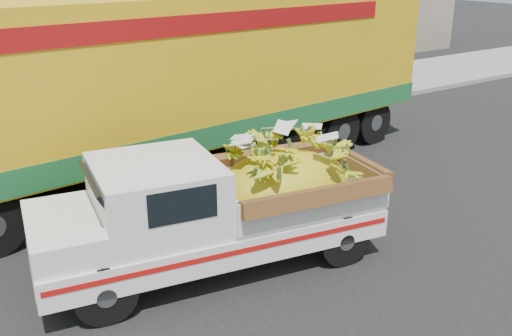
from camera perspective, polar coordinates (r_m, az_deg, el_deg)
ground at (r=8.88m, az=-2.85°, el=-9.91°), size 100.00×100.00×0.00m
curb at (r=14.14m, az=-16.34°, el=1.44°), size 60.00×0.25×0.15m
sidewalk at (r=16.07m, az=-18.77°, el=3.42°), size 60.00×4.00×0.14m
pickup_truck at (r=8.66m, az=-2.09°, el=-3.54°), size 5.37×2.71×1.80m
semi_trailer at (r=11.99m, az=-6.36°, el=8.98°), size 12.04×3.58×3.80m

